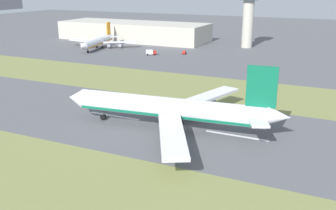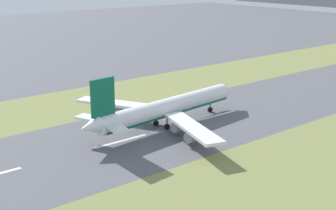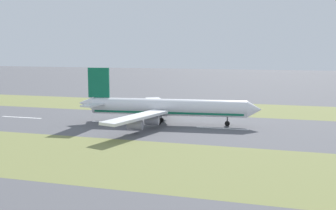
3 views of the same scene
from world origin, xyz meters
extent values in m
plane|color=#56565B|center=(0.00, 0.00, 0.00)|extent=(800.00, 800.00, 0.00)
cube|color=olive|center=(-45.00, 0.00, 0.00)|extent=(40.00, 600.00, 0.01)
cube|color=olive|center=(45.00, 0.00, 0.00)|extent=(40.00, 600.00, 0.01)
cube|color=silver|center=(0.00, -14.31, 0.01)|extent=(1.20, 18.00, 0.01)
cube|color=silver|center=(0.00, 25.69, 0.01)|extent=(1.20, 18.00, 0.01)
cylinder|color=white|center=(-2.43, 5.69, 6.20)|extent=(11.74, 56.32, 6.00)
cone|color=white|center=(-5.57, 36.03, 6.20)|extent=(6.36, 5.58, 5.88)
cone|color=white|center=(0.76, -25.15, 7.00)|extent=(5.69, 6.49, 5.10)
cube|color=#0F6647|center=(-2.43, 5.69, 4.55)|extent=(11.21, 54.06, 0.70)
cube|color=white|center=(-19.09, -3.29, 5.30)|extent=(28.43, 18.88, 0.90)
cube|color=white|center=(15.72, 0.31, 5.30)|extent=(29.53, 13.80, 0.90)
cylinder|color=#93939E|center=(-10.97, 0.78, 2.85)|extent=(3.68, 5.10, 3.20)
cylinder|color=#93939E|center=(-19.56, -3.62, 2.85)|extent=(3.68, 5.10, 3.20)
cylinder|color=#93939E|center=(6.93, 2.64, 2.85)|extent=(3.68, 5.10, 3.20)
cylinder|color=#93939E|center=(16.25, 0.08, 2.85)|extent=(3.68, 5.10, 3.20)
cube|color=#0F6647|center=(0.25, -20.17, 14.70)|extent=(1.62, 8.04, 11.00)
cube|color=white|center=(-5.22, -20.74, 7.20)|extent=(10.93, 8.08, 0.60)
cube|color=white|center=(5.72, -19.61, 7.20)|extent=(10.70, 6.40, 0.60)
cylinder|color=#59595E|center=(-4.62, 26.86, 2.50)|extent=(0.50, 0.50, 3.20)
cylinder|color=black|center=(-4.62, 26.86, 0.90)|extent=(1.08, 1.88, 1.80)
cylinder|color=#59595E|center=(-4.71, 2.44, 2.50)|extent=(0.50, 0.50, 3.20)
cylinder|color=black|center=(-4.71, 2.44, 0.90)|extent=(1.08, 1.88, 1.80)
cylinder|color=#59595E|center=(0.47, 2.97, 2.50)|extent=(0.50, 0.50, 3.20)
cylinder|color=black|center=(0.47, 2.97, 0.90)|extent=(1.08, 1.88, 1.80)
camera|label=1|loc=(-100.06, -40.29, 40.65)|focal=42.00mm
camera|label=2|loc=(111.15, -85.47, 50.11)|focal=50.00mm
camera|label=3|loc=(132.23, 44.11, 26.98)|focal=42.00mm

